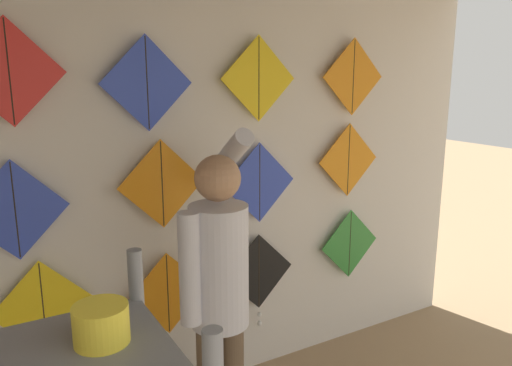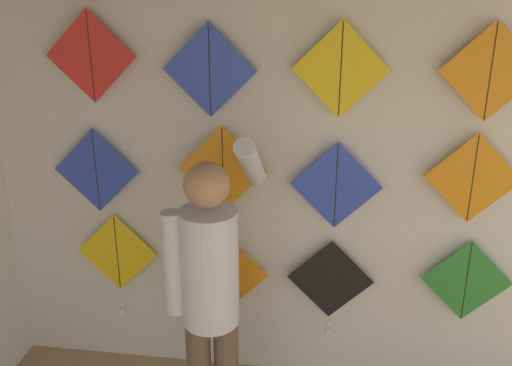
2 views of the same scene
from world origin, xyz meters
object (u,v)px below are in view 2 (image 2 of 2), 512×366
(kite_4, at_px, (96,171))
(kite_9, at_px, (210,70))
(shopkeeper, at_px, (211,287))
(kite_8, at_px, (91,56))
(kite_0, at_px, (118,258))
(kite_2, at_px, (330,283))
(kite_7, at_px, (473,178))
(kite_6, at_px, (336,186))
(kite_5, at_px, (223,169))
(kite_1, at_px, (226,273))
(kite_3, at_px, (466,281))
(kite_10, at_px, (341,70))
(kite_11, at_px, (491,72))

(kite_4, bearing_deg, kite_9, 0.00)
(shopkeeper, bearing_deg, kite_8, 128.54)
(kite_0, relative_size, kite_2, 1.10)
(kite_0, xyz_separation_m, kite_7, (2.20, 0.00, 0.68))
(kite_6, relative_size, kite_9, 1.00)
(kite_2, relative_size, kite_5, 1.25)
(kite_2, xyz_separation_m, kite_8, (-1.46, 0.00, 1.41))
(kite_5, bearing_deg, kite_1, 0.00)
(shopkeeper, bearing_deg, kite_1, 80.85)
(shopkeeper, relative_size, kite_3, 3.40)
(kite_5, height_order, kite_8, kite_8)
(kite_5, xyz_separation_m, kite_8, (-0.78, 0.00, 0.67))
(shopkeeper, relative_size, kite_7, 3.40)
(kite_10, xyz_separation_m, kite_11, (0.80, 0.00, 0.01))
(kite_7, distance_m, kite_11, 0.61)
(kite_8, height_order, kite_9, kite_8)
(kite_1, relative_size, kite_4, 1.00)
(kite_7, xyz_separation_m, kite_11, (0.01, 0.00, 0.61))
(kite_7, height_order, kite_8, kite_8)
(kite_3, relative_size, kite_9, 1.00)
(kite_3, xyz_separation_m, kite_11, (-0.04, 0.00, 1.29))
(kite_4, distance_m, kite_11, 2.40)
(kite_1, relative_size, kite_9, 1.00)
(kite_5, xyz_separation_m, kite_6, (0.69, 0.00, -0.07))
(kite_5, xyz_separation_m, kite_11, (1.48, 0.00, 0.63))
(kite_10, distance_m, kite_11, 0.80)
(shopkeeper, bearing_deg, kite_6, 32.58)
(kite_0, xyz_separation_m, kite_2, (1.42, 0.00, -0.07))
(kite_1, height_order, kite_11, kite_11)
(kite_5, height_order, kite_10, kite_10)
(shopkeeper, height_order, kite_9, kite_9)
(kite_0, relative_size, kite_8, 1.38)
(kite_5, distance_m, kite_8, 1.02)
(kite_1, distance_m, kite_7, 1.64)
(kite_9, bearing_deg, shopkeeper, -79.81)
(kite_0, distance_m, kite_5, 0.99)
(kite_3, xyz_separation_m, kite_7, (-0.05, 0.00, 0.67))
(shopkeeper, distance_m, kite_9, 1.23)
(shopkeeper, bearing_deg, kite_0, 126.98)
(shopkeeper, xyz_separation_m, kite_5, (-0.05, 0.66, 0.43))
(kite_2, height_order, kite_10, kite_10)
(kite_11, bearing_deg, kite_1, 180.00)
(kite_6, relative_size, kite_7, 1.00)
(kite_8, distance_m, kite_10, 1.46)
(shopkeeper, xyz_separation_m, kite_0, (-0.78, 0.65, -0.23))
(kite_5, xyz_separation_m, kite_10, (0.68, 0.00, 0.62))
(kite_0, xyz_separation_m, kite_10, (1.41, 0.00, 1.29))
(kite_5, distance_m, kite_9, 0.61)
(kite_4, xyz_separation_m, kite_11, (2.30, 0.00, 0.68))
(kite_4, bearing_deg, kite_5, 0.00)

